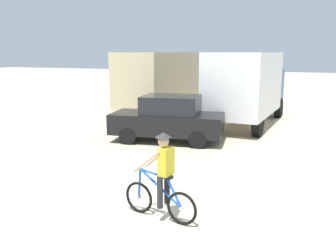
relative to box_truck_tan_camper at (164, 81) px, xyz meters
The scene contains 5 objects.
ground_plane 11.60m from the box_truck_tan_camper, 76.50° to the right, with size 120.00×120.00×0.00m, color beige.
box_truck_tan_camper is the anchor object (origin of this frame).
box_truck_avon_van 4.62m from the box_truck_tan_camper, 11.23° to the right, with size 2.91×6.92×3.35m.
sedan_parked 5.83m from the box_truck_tan_camper, 66.72° to the right, with size 4.40×2.31×1.76m.
cyclist_orange_shirt 12.47m from the box_truck_tan_camper, 68.58° to the right, with size 1.71×0.56×1.82m.
Camera 1 is at (4.48, -6.91, 3.34)m, focal length 39.20 mm.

